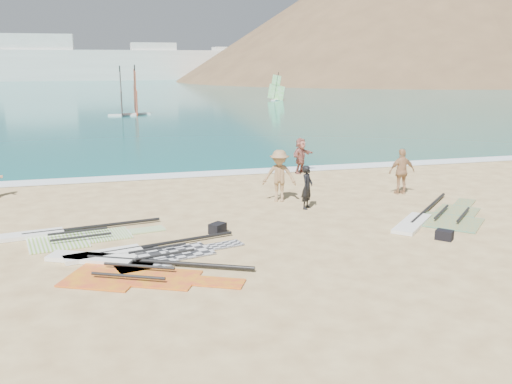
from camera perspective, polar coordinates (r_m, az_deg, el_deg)
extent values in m
plane|color=#DEC482|center=(15.46, 5.83, -6.72)|extent=(300.00, 300.00, 0.00)
cube|color=#0D5C5B|center=(145.74, -13.42, 10.59)|extent=(300.00, 240.00, 0.06)
cube|color=white|center=(26.90, -3.59, 1.82)|extent=(300.00, 1.20, 0.04)
cube|color=white|center=(164.21, -20.87, 11.75)|extent=(160.00, 8.00, 8.00)
cube|color=white|center=(164.21, -20.93, 12.44)|extent=(18.00, 7.00, 12.00)
cube|color=white|center=(164.27, -10.19, 12.72)|extent=(12.00, 7.00, 10.00)
cube|color=white|center=(168.45, -1.48, 12.75)|extent=(16.00, 7.00, 9.00)
cube|color=white|center=(174.32, 5.09, 13.04)|extent=(10.00, 7.00, 11.00)
cone|color=brown|center=(169.68, 17.18, 10.66)|extent=(143.00, 143.00, 45.00)
cube|color=#27282A|center=(15.60, -11.50, -6.66)|extent=(1.94, 2.06, 0.04)
cube|color=#27282A|center=(16.05, -6.77, -5.93)|extent=(1.45, 1.39, 0.04)
cube|color=#27282A|center=(16.48, -3.15, -5.33)|extent=(1.13, 0.76, 0.04)
cylinder|color=black|center=(16.62, -8.66, -5.02)|extent=(3.89, 1.07, 0.10)
cylinder|color=black|center=(16.01, -9.79, -5.55)|extent=(1.61, 0.47, 0.07)
cylinder|color=black|center=(15.47, -9.02, -6.18)|extent=(1.61, 0.47, 0.07)
cube|color=white|center=(16.10, -15.03, -6.08)|extent=(2.15, 1.05, 0.12)
cube|color=#78B632|center=(17.79, -19.26, -4.68)|extent=(1.94, 2.09, 0.04)
cube|color=#78B632|center=(17.98, -14.59, -4.18)|extent=(1.47, 1.40, 0.04)
cube|color=#78B632|center=(18.21, -10.89, -3.77)|extent=(1.18, 0.73, 0.04)
cylinder|color=black|center=(18.70, -15.91, -3.34)|extent=(4.19, 0.82, 0.10)
cylinder|color=black|center=(18.13, -17.38, -3.76)|extent=(1.73, 0.37, 0.07)
cylinder|color=black|center=(17.51, -17.08, -4.32)|extent=(1.73, 0.37, 0.07)
cube|color=white|center=(18.53, -22.09, -4.09)|extent=(2.28, 0.96, 0.12)
cube|color=orange|center=(19.80, 18.60, -2.87)|extent=(2.75, 2.75, 0.04)
cube|color=orange|center=(21.36, 19.49, -1.80)|extent=(1.95, 1.95, 0.04)
cube|color=orange|center=(22.63, 20.12, -1.04)|extent=(1.30, 1.30, 0.04)
cylinder|color=black|center=(21.22, 16.91, -1.49)|extent=(3.42, 3.40, 0.11)
cylinder|color=black|center=(20.51, 18.05, -1.89)|extent=(1.44, 1.43, 0.08)
cylinder|color=black|center=(20.38, 20.02, -2.12)|extent=(1.44, 1.43, 0.08)
cube|color=white|center=(19.11, 15.35, -3.08)|extent=(2.21, 2.20, 0.12)
cube|color=red|center=(14.77, -14.59, -7.97)|extent=(2.47, 2.56, 0.04)
cube|color=red|center=(14.18, -8.76, -8.58)|extent=(1.81, 1.76, 0.04)
cube|color=red|center=(13.82, -3.68, -9.04)|extent=(1.32, 1.06, 0.04)
cylinder|color=black|center=(15.03, -8.69, -6.99)|extent=(4.12, 2.11, 0.11)
cylinder|color=black|center=(14.74, -11.60, -7.27)|extent=(1.72, 0.90, 0.08)
cylinder|color=black|center=(14.15, -12.68, -8.20)|extent=(1.72, 0.90, 0.08)
cube|color=white|center=(15.88, -16.13, -6.42)|extent=(2.41, 1.63, 0.12)
cube|color=black|center=(17.64, -3.87, -3.64)|extent=(0.61, 0.60, 0.32)
cube|color=black|center=(17.87, 18.32, -4.11)|extent=(0.58, 0.59, 0.29)
imported|color=black|center=(20.44, 5.14, 0.48)|extent=(0.66, 0.68, 1.57)
imported|color=#99754E|center=(21.46, 2.34, 1.64)|extent=(1.44, 1.14, 1.96)
imported|color=tan|center=(23.34, 14.38, 2.00)|extent=(1.09, 0.50, 1.83)
imported|color=#AD685B|center=(26.99, 4.50, 3.65)|extent=(1.53, 1.36, 1.68)
cube|color=white|center=(56.72, -13.24, 7.49)|extent=(2.68, 0.94, 0.15)
cube|color=#D84922|center=(56.62, -13.30, 8.78)|extent=(0.28, 3.22, 2.87)
cube|color=#D84922|center=(56.52, -13.41, 10.78)|extent=(0.18, 1.82, 1.99)
cylinder|color=black|center=(56.56, -13.36, 9.89)|extent=(0.17, 0.91, 4.55)
cube|color=white|center=(57.53, -11.88, 7.63)|extent=(2.70, 0.88, 0.16)
cube|color=red|center=(57.43, -11.94, 8.93)|extent=(0.19, 3.28, 2.92)
cube|color=red|center=(57.34, -12.04, 10.93)|extent=(0.13, 1.85, 2.03)
cylinder|color=black|center=(57.37, -12.00, 10.04)|extent=(0.15, 0.93, 4.63)
cube|color=white|center=(77.45, 2.04, 9.19)|extent=(1.80, 1.97, 0.12)
cube|color=#4ACE23|center=(77.39, 2.04, 9.94)|extent=(1.97, 1.70, 2.26)
cube|color=#4ACE23|center=(77.32, 2.05, 11.09)|extent=(1.13, 0.97, 1.57)
cylinder|color=black|center=(77.35, 2.05, 10.58)|extent=(0.60, 0.53, 3.58)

